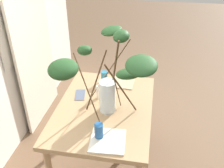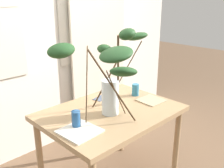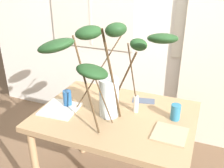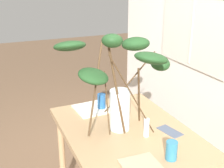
{
  "view_description": "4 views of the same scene",
  "coord_description": "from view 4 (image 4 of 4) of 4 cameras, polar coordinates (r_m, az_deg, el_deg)",
  "views": [
    {
      "loc": [
        -1.72,
        -0.37,
        2.12
      ],
      "look_at": [
        -0.03,
        -0.07,
        1.03
      ],
      "focal_mm": 40.3,
      "sensor_mm": 36.0,
      "label": 1
    },
    {
      "loc": [
        -1.37,
        -1.42,
        1.69
      ],
      "look_at": [
        -0.07,
        -0.09,
        1.05
      ],
      "focal_mm": 41.33,
      "sensor_mm": 36.0,
      "label": 2
    },
    {
      "loc": [
        0.56,
        -1.47,
        1.74
      ],
      "look_at": [
        -0.01,
        -0.05,
        1.03
      ],
      "focal_mm": 40.11,
      "sensor_mm": 36.0,
      "label": 3
    },
    {
      "loc": [
        1.63,
        -0.81,
        1.79
      ],
      "look_at": [
        -0.08,
        -0.08,
        1.1
      ],
      "focal_mm": 47.77,
      "sensor_mm": 36.0,
      "label": 4
    }
  ],
  "objects": [
    {
      "name": "drinking_glass_blue_left",
      "position": [
        2.35,
        -2.03,
        -3.42
      ],
      "size": [
        0.07,
        0.07,
        0.13
      ],
      "primitive_type": "cylinder",
      "color": "#235693",
      "rests_on": "dining_table"
    },
    {
      "name": "drinking_glass_blue_right",
      "position": [
        1.79,
        11.32,
        -12.37
      ],
      "size": [
        0.07,
        0.07,
        0.11
      ],
      "primitive_type": "cylinder",
      "color": "teal",
      "rests_on": "dining_table"
    },
    {
      "name": "plate_square_left",
      "position": [
        2.38,
        -3.83,
        -4.73
      ],
      "size": [
        0.27,
        0.27,
        0.01
      ],
      "primitive_type": "cube",
      "rotation": [
        0.0,
        0.0,
        0.07
      ],
      "color": "silver",
      "rests_on": "dining_table"
    },
    {
      "name": "plate_square_right",
      "position": [
        1.73,
        5.7,
        -15.39
      ],
      "size": [
        0.22,
        0.22,
        0.01
      ],
      "primitive_type": "cube",
      "rotation": [
        0.0,
        0.0,
        -0.03
      ],
      "color": "tan",
      "rests_on": "dining_table"
    },
    {
      "name": "dining_table",
      "position": [
        2.12,
        2.8,
        -10.85
      ],
      "size": [
        1.13,
        0.82,
        0.78
      ],
      "color": "tan",
      "rests_on": "ground"
    },
    {
      "name": "napkin_folded",
      "position": [
        2.1,
        11.01,
        -8.86
      ],
      "size": [
        0.19,
        0.12,
        0.0
      ],
      "primitive_type": "cube",
      "rotation": [
        0.0,
        0.0,
        0.2
      ],
      "color": "#4C566B",
      "rests_on": "dining_table"
    },
    {
      "name": "vase_with_branches",
      "position": [
        1.98,
        1.02,
        2.24
      ],
      "size": [
        0.86,
        0.82,
        0.7
      ],
      "color": "silver",
      "rests_on": "dining_table"
    },
    {
      "name": "pillar_candle",
      "position": [
        1.99,
        6.6,
        -8.28
      ],
      "size": [
        0.04,
        0.04,
        0.14
      ],
      "color": "silver",
      "rests_on": "dining_table"
    }
  ]
}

